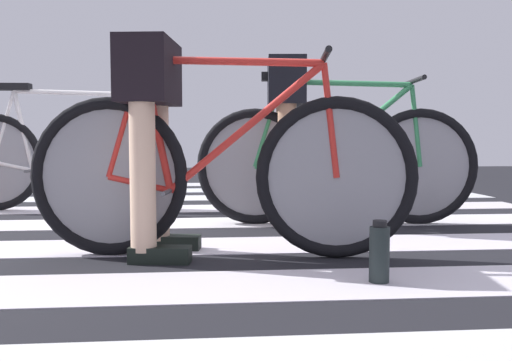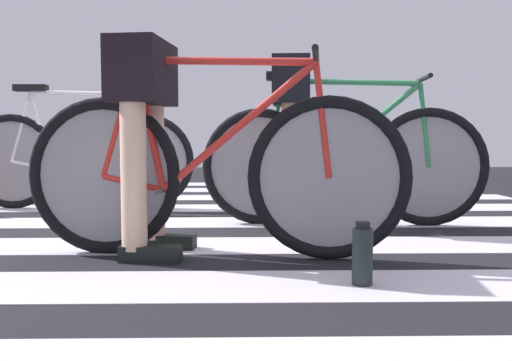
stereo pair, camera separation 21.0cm
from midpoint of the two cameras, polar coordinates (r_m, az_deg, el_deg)
name	(u,v)px [view 2 (the right image)]	position (r m, az deg, el deg)	size (l,w,h in m)	color
ground	(200,225)	(3.56, -4.01, -4.48)	(18.00, 14.00, 0.02)	black
crosswalk_markings	(198,223)	(3.56, -4.23, -4.27)	(5.47, 6.51, 0.00)	silver
bicycle_1_of_3	(213,171)	(2.52, -2.02, 0.97)	(1.73, 0.52, 0.93)	black
cyclist_1_of_3	(144,118)	(2.58, -8.92, 6.28)	(0.36, 0.44, 0.96)	beige
bicycle_2_of_3	(343,162)	(3.50, 10.44, 1.82)	(1.73, 0.52, 0.93)	black
cyclist_2_of_3	(292,118)	(3.47, 5.37, 6.34)	(0.34, 0.43, 1.02)	#A87A5B
bicycle_3_of_3	(78,158)	(4.44, -16.19, 2.21)	(1.74, 0.52, 0.93)	black
water_bottle	(362,255)	(2.10, 13.51, -7.36)	(0.07, 0.07, 0.23)	#1E2627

